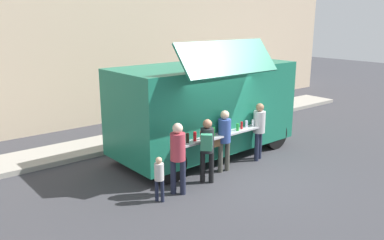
{
  "coord_description": "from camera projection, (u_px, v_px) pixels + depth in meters",
  "views": [
    {
      "loc": [
        -7.0,
        -6.99,
        4.11
      ],
      "look_at": [
        -0.31,
        1.41,
        1.3
      ],
      "focal_mm": 36.58,
      "sensor_mm": 36.0,
      "label": 1
    }
  ],
  "objects": [
    {
      "name": "child_near_queue",
      "position": [
        159.0,
        175.0,
        8.88
      ],
      "size": [
        0.22,
        0.22,
        1.08
      ],
      "rotation": [
        0.0,
        0.0,
        0.57
      ],
      "color": "#1D2237",
      "rests_on": "ground"
    },
    {
      "name": "customer_extra_browsing",
      "position": [
        259.0,
        126.0,
        11.45
      ],
      "size": [
        0.35,
        0.35,
        1.72
      ],
      "rotation": [
        0.0,
        0.0,
        1.93
      ],
      "color": "#1F243A",
      "rests_on": "ground"
    },
    {
      "name": "trash_bin",
      "position": [
        237.0,
        110.0,
        16.08
      ],
      "size": [
        0.6,
        0.6,
        0.87
      ],
      "primitive_type": "cylinder",
      "color": "#2F5C35",
      "rests_on": "ground"
    },
    {
      "name": "customer_rear_waiting",
      "position": [
        178.0,
        152.0,
        9.16
      ],
      "size": [
        0.36,
        0.36,
        1.77
      ],
      "rotation": [
        0.0,
        0.0,
        0.76
      ],
      "color": "#202438",
      "rests_on": "ground"
    },
    {
      "name": "food_truck_main",
      "position": [
        205.0,
        106.0,
        11.81
      ],
      "size": [
        5.69,
        3.22,
        3.55
      ],
      "rotation": [
        0.0,
        0.0,
        0.03
      ],
      "color": "#1A7155",
      "rests_on": "ground"
    },
    {
      "name": "building_behind",
      "position": [
        26.0,
        3.0,
        14.14
      ],
      "size": [
        32.0,
        2.4,
        9.28
      ],
      "primitive_type": "cube",
      "color": "beige",
      "rests_on": "ground"
    },
    {
      "name": "customer_mid_with_backpack",
      "position": [
        207.0,
        145.0,
        9.79
      ],
      "size": [
        0.52,
        0.52,
        1.68
      ],
      "rotation": [
        0.0,
        0.0,
        0.79
      ],
      "color": "black",
      "rests_on": "ground"
    },
    {
      "name": "curb_strip",
      "position": [
        47.0,
        156.0,
        11.75
      ],
      "size": [
        28.0,
        1.6,
        0.15
      ],
      "primitive_type": "cube",
      "color": "#9E998E",
      "rests_on": "ground"
    },
    {
      "name": "ground_plane",
      "position": [
        234.0,
        175.0,
        10.55
      ],
      "size": [
        60.0,
        60.0,
        0.0
      ],
      "primitive_type": "plane",
      "color": "#38383D"
    },
    {
      "name": "customer_front_ordering",
      "position": [
        224.0,
        136.0,
        10.55
      ],
      "size": [
        0.57,
        0.35,
        1.72
      ],
      "rotation": [
        0.0,
        0.0,
        1.42
      ],
      "color": "#4A4B42",
      "rests_on": "ground"
    }
  ]
}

